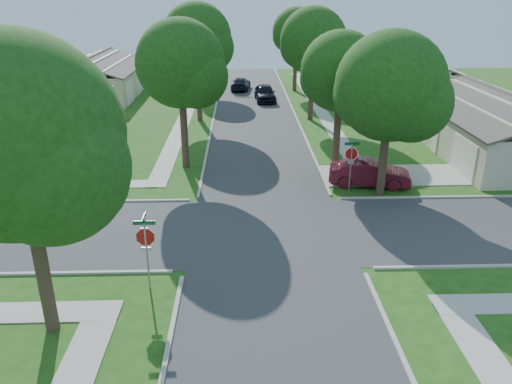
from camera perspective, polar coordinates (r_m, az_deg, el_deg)
The scene contains 22 objects.
ground at distance 23.21m, azimuth 1.46°, elevation -4.39°, with size 100.00×100.00×0.00m, color #1E4A14.
road_ns at distance 23.21m, azimuth 1.46°, elevation -4.38°, with size 7.00×100.00×0.02m, color #333335.
sidewalk_ne at distance 48.41m, azimuth 7.07°, elevation 9.69°, with size 1.20×40.00×0.04m, color #9E9B91.
sidewalk_nw at distance 48.10m, azimuth -7.66°, elevation 9.58°, with size 1.20×40.00×0.04m, color #9E9B91.
driveway at distance 31.06m, azimuth 15.44°, elevation 1.89°, with size 8.80×3.60×0.05m, color #9E9B91.
stop_sign_sw at distance 18.40m, azimuth -12.50°, elevation -5.39°, with size 1.05×0.80×2.98m.
stop_sign_ne at distance 27.40m, azimuth 10.84°, elevation 4.05°, with size 1.05×0.80×2.98m.
tree_e_near at distance 30.69m, azimuth 9.74°, elevation 13.01°, with size 4.97×4.80×8.28m.
tree_e_mid at distance 42.35m, azimuth 6.63°, elevation 16.48°, with size 5.59×5.40×9.21m.
tree_e_far at distance 55.22m, azimuth 4.66°, elevation 17.58°, with size 5.17×5.00×8.72m.
tree_w_near at distance 30.22m, azimuth -8.50°, elevation 13.86°, with size 5.38×5.20×8.97m.
tree_w_mid at distance 42.04m, azimuth -6.71°, elevation 16.76°, with size 5.80×5.60×9.56m.
tree_w_far at distance 55.04m, azimuth -5.58°, elevation 17.04°, with size 4.76×4.60×8.04m.
tree_sw_corner at distance 15.61m, azimuth -25.21°, elevation 4.74°, with size 6.21×6.00×9.55m.
tree_ne_corner at distance 26.49m, azimuth 15.19°, elevation 11.03°, with size 5.80×5.60×8.66m.
house_ne_near at distance 37.16m, azimuth 26.06°, elevation 6.14°, with size 8.42×13.60×4.23m.
house_ne_far at distance 53.35m, azimuth 17.45°, elevation 11.66°, with size 8.42×13.60×4.23m.
house_nw_near at distance 39.65m, azimuth -23.79°, elevation 7.41°, with size 8.42×13.60×4.23m.
house_nw_far at distance 55.45m, azimuth -17.59°, elevation 12.01°, with size 8.42×13.60×4.23m.
car_driveway at distance 28.86m, azimuth 12.85°, elevation 2.11°, with size 1.58×4.52×1.49m, color #5A1221.
car_curb_east at distance 50.43m, azimuth 1.04°, elevation 11.27°, with size 1.90×4.73×1.61m, color black.
car_curb_west at distance 56.29m, azimuth -1.76°, elevation 12.27°, with size 1.86×4.58×1.33m, color black.
Camera 1 is at (-1.23, -20.71, 10.40)m, focal length 35.00 mm.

